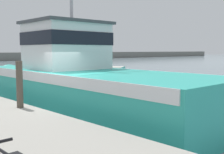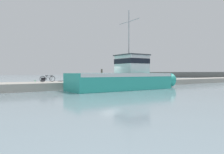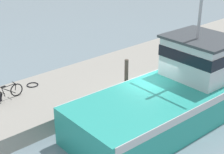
{
  "view_description": "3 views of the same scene",
  "coord_description": "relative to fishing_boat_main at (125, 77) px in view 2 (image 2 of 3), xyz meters",
  "views": [
    {
      "loc": [
        -5.52,
        -8.13,
        2.56
      ],
      "look_at": [
        -0.69,
        -3.13,
        1.9
      ],
      "focal_mm": 45.0,
      "sensor_mm": 36.0,
      "label": 1
    },
    {
      "loc": [
        19.93,
        -13.55,
        1.83
      ],
      "look_at": [
        0.15,
        0.33,
        1.33
      ],
      "focal_mm": 35.0,
      "sensor_mm": 36.0,
      "label": 2
    },
    {
      "loc": [
        10.25,
        -11.5,
        8.6
      ],
      "look_at": [
        -2.71,
        0.07,
        0.89
      ],
      "focal_mm": 55.0,
      "sensor_mm": 36.0,
      "label": 3
    }
  ],
  "objects": [
    {
      "name": "mooring_post",
      "position": [
        -3.1,
        -1.07,
        0.19
      ],
      "size": [
        0.2,
        0.2,
        1.46
      ],
      "primitive_type": "cylinder",
      "color": "#51473D",
      "rests_on": "dock_pier"
    },
    {
      "name": "dock_pier",
      "position": [
        -5.08,
        -1.15,
        -0.93
      ],
      "size": [
        4.77,
        80.0,
        0.78
      ],
      "primitive_type": "cube",
      "color": "#A39E93",
      "rests_on": "ground_plane"
    },
    {
      "name": "ground_plane",
      "position": [
        -1.51,
        -1.15,
        -1.32
      ],
      "size": [
        320.0,
        320.0,
        0.0
      ],
      "primitive_type": "plane",
      "color": "gray"
    },
    {
      "name": "water_bottle_by_bike",
      "position": [
        -6.48,
        -7.74,
        -0.43
      ],
      "size": [
        0.07,
        0.07,
        0.23
      ],
      "primitive_type": "cylinder",
      "color": "green",
      "rests_on": "dock_pier"
    },
    {
      "name": "hose_coil",
      "position": [
        -6.41,
        -4.81,
        -0.51
      ],
      "size": [
        0.62,
        0.62,
        0.05
      ],
      "primitive_type": "torus",
      "color": "black",
      "rests_on": "dock_pier"
    },
    {
      "name": "bicycle_touring",
      "position": [
        -5.81,
        -6.72,
        -0.2
      ],
      "size": [
        0.44,
        1.77,
        0.74
      ],
      "rotation": [
        0.0,
        0.0,
        0.02
      ],
      "color": "black",
      "rests_on": "dock_pier"
    },
    {
      "name": "fishing_boat_main",
      "position": [
        0.0,
        0.0,
        0.0
      ],
      "size": [
        4.1,
        13.56,
        8.56
      ],
      "rotation": [
        0.0,
        0.0,
        -0.03
      ],
      "color": "teal",
      "rests_on": "ground_plane"
    }
  ]
}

